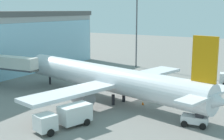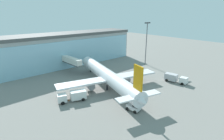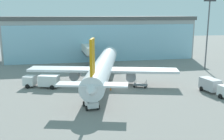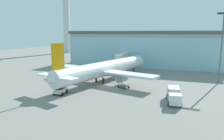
{
  "view_description": "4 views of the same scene",
  "coord_description": "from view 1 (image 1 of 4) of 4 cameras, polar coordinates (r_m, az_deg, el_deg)",
  "views": [
    {
      "loc": [
        -43.61,
        -21.22,
        14.28
      ],
      "look_at": [
        -0.93,
        5.0,
        4.61
      ],
      "focal_mm": 50.0,
      "sensor_mm": 36.0,
      "label": 1
    },
    {
      "loc": [
        -33.38,
        -36.11,
        22.01
      ],
      "look_at": [
        -0.39,
        5.38,
        4.83
      ],
      "focal_mm": 28.0,
      "sensor_mm": 36.0,
      "label": 2
    },
    {
      "loc": [
        -9.09,
        -50.85,
        14.95
      ],
      "look_at": [
        -0.86,
        5.08,
        2.71
      ],
      "focal_mm": 42.0,
      "sensor_mm": 36.0,
      "label": 3
    },
    {
      "loc": [
        22.02,
        -49.06,
        13.51
      ],
      "look_at": [
        -0.73,
        4.66,
        3.37
      ],
      "focal_mm": 35.0,
      "sensor_mm": 36.0,
      "label": 4
    }
  ],
  "objects": [
    {
      "name": "jet_bridge",
      "position": [
        61.42,
        -18.87,
        1.17
      ],
      "size": [
        3.48,
        13.64,
        5.88
      ],
      "rotation": [
        0.0,
        0.0,
        1.66
      ],
      "color": "silver",
      "rests_on": "ground"
    },
    {
      "name": "catering_truck",
      "position": [
        38.96,
        -8.44,
        -8.4
      ],
      "size": [
        7.62,
        4.22,
        2.65
      ],
      "rotation": [
        0.0,
        0.0,
        2.85
      ],
      "color": "silver",
      "rests_on": "ground"
    },
    {
      "name": "fuel_truck",
      "position": [
        63.79,
        17.54,
        -1.18
      ],
      "size": [
        3.7,
        7.6,
        2.65
      ],
      "rotation": [
        0.0,
        0.0,
        4.92
      ],
      "color": "silver",
      "rests_on": "ground"
    },
    {
      "name": "safety_cone_nose",
      "position": [
        48.18,
        5.67,
        -6.03
      ],
      "size": [
        0.36,
        0.36,
        0.55
      ],
      "primitive_type": "cone",
      "color": "orange",
      "rests_on": "ground"
    },
    {
      "name": "apron_light_mast",
      "position": [
        78.33,
        4.53,
        8.49
      ],
      "size": [
        3.2,
        0.4,
        18.5
      ],
      "color": "#59595E",
      "rests_on": "ground"
    },
    {
      "name": "pushback_tug",
      "position": [
        40.72,
        15.06,
        -8.54
      ],
      "size": [
        2.6,
        3.44,
        2.3
      ],
      "rotation": [
        0.0,
        0.0,
        1.73
      ],
      "color": "silver",
      "rests_on": "ground"
    },
    {
      "name": "safety_cone_wingtip",
      "position": [
        39.21,
        -10.19,
        -10.18
      ],
      "size": [
        0.36,
        0.36,
        0.55
      ],
      "primitive_type": "cone",
      "color": "orange",
      "rests_on": "ground"
    },
    {
      "name": "baggage_cart",
      "position": [
        54.18,
        7.52,
        -3.9
      ],
      "size": [
        3.22,
        2.7,
        1.5
      ],
      "rotation": [
        0.0,
        0.0,
        5.81
      ],
      "color": "slate",
      "rests_on": "ground"
    },
    {
      "name": "ground",
      "position": [
        50.56,
        5.42,
        -5.53
      ],
      "size": [
        240.0,
        240.0,
        0.0
      ],
      "primitive_type": "plane",
      "color": "gray"
    },
    {
      "name": "airplane",
      "position": [
        49.38,
        -0.7,
        -1.61
      ],
      "size": [
        31.82,
        40.1,
        11.26
      ],
      "rotation": [
        0.0,
        0.0,
        1.36
      ],
      "color": "silver",
      "rests_on": "ground"
    }
  ]
}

